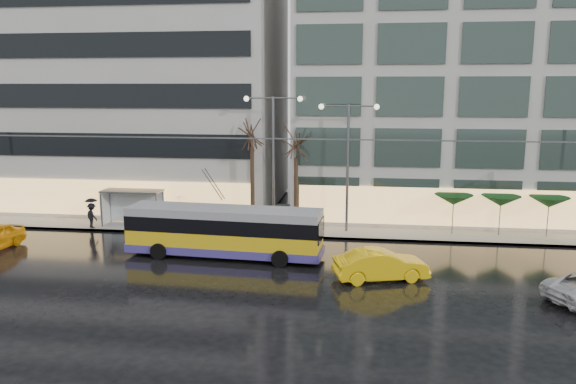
# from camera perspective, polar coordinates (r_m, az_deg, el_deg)

# --- Properties ---
(ground) EXTENTS (140.00, 140.00, 0.00)m
(ground) POSITION_cam_1_polar(r_m,az_deg,el_deg) (29.19, -8.72, -9.07)
(ground) COLOR black
(ground) RESTS_ON ground
(sidewalk) EXTENTS (80.00, 10.00, 0.15)m
(sidewalk) POSITION_cam_1_polar(r_m,az_deg,el_deg) (41.92, -0.79, -2.74)
(sidewalk) COLOR gray
(sidewalk) RESTS_ON ground
(kerb) EXTENTS (80.00, 0.10, 0.15)m
(kerb) POSITION_cam_1_polar(r_m,az_deg,el_deg) (37.18, -1.88, -4.50)
(kerb) COLOR slate
(kerb) RESTS_ON ground
(building_left) EXTENTS (34.00, 14.00, 22.00)m
(building_left) POSITION_cam_1_polar(r_m,az_deg,el_deg) (51.26, -20.72, 11.51)
(building_left) COLOR #A5A39E
(building_left) RESTS_ON sidewalk
(building_right) EXTENTS (32.00, 14.00, 25.00)m
(building_right) POSITION_cam_1_polar(r_m,az_deg,el_deg) (46.79, 21.84, 13.42)
(building_right) COLOR #A5A39E
(building_right) RESTS_ON sidewalk
(trolleybus) EXTENTS (11.53, 4.80, 5.29)m
(trolleybus) POSITION_cam_1_polar(r_m,az_deg,el_deg) (32.82, -6.51, -4.17)
(trolleybus) COLOR gold
(trolleybus) RESTS_ON ground
(catenary) EXTENTS (42.24, 5.12, 7.00)m
(catenary) POSITION_cam_1_polar(r_m,az_deg,el_deg) (35.41, -3.81, 1.63)
(catenary) COLOR #595B60
(catenary) RESTS_ON ground
(bus_shelter) EXTENTS (4.20, 1.60, 2.51)m
(bus_shelter) POSITION_cam_1_polar(r_m,az_deg,el_deg) (41.20, -15.92, -0.71)
(bus_shelter) COLOR #595B60
(bus_shelter) RESTS_ON sidewalk
(street_lamp_near) EXTENTS (3.96, 0.36, 9.03)m
(street_lamp_near) POSITION_cam_1_polar(r_m,az_deg,el_deg) (37.81, -1.50, 4.88)
(street_lamp_near) COLOR #595B60
(street_lamp_near) RESTS_ON sidewalk
(street_lamp_far) EXTENTS (3.96, 0.36, 8.53)m
(street_lamp_far) POSITION_cam_1_polar(r_m,az_deg,el_deg) (37.39, 6.11, 4.34)
(street_lamp_far) COLOR #595B60
(street_lamp_far) RESTS_ON sidewalk
(tree_a) EXTENTS (3.20, 3.20, 8.40)m
(tree_a) POSITION_cam_1_polar(r_m,az_deg,el_deg) (38.17, -3.70, 6.57)
(tree_a) COLOR black
(tree_a) RESTS_ON sidewalk
(tree_b) EXTENTS (3.20, 3.20, 7.70)m
(tree_b) POSITION_cam_1_polar(r_m,az_deg,el_deg) (37.96, 0.84, 5.53)
(tree_b) COLOR black
(tree_b) RESTS_ON sidewalk
(parasol_a) EXTENTS (2.50, 2.50, 2.65)m
(parasol_a) POSITION_cam_1_polar(r_m,az_deg,el_deg) (38.56, 16.48, -0.76)
(parasol_a) COLOR #595B60
(parasol_a) RESTS_ON sidewalk
(parasol_b) EXTENTS (2.50, 2.50, 2.65)m
(parasol_b) POSITION_cam_1_polar(r_m,az_deg,el_deg) (39.15, 20.81, -0.86)
(parasol_b) COLOR #595B60
(parasol_b) RESTS_ON sidewalk
(parasol_c) EXTENTS (2.50, 2.50, 2.65)m
(parasol_c) POSITION_cam_1_polar(r_m,az_deg,el_deg) (39.96, 25.00, -0.94)
(parasol_c) COLOR #595B60
(parasol_c) RESTS_ON sidewalk
(taxi_b) EXTENTS (5.08, 2.95, 1.58)m
(taxi_b) POSITION_cam_1_polar(r_m,az_deg,el_deg) (29.40, 9.41, -7.32)
(taxi_b) COLOR yellow
(taxi_b) RESTS_ON ground
(pedestrian_a) EXTENTS (1.20, 1.21, 2.19)m
(pedestrian_a) POSITION_cam_1_polar(r_m,az_deg,el_deg) (39.79, -10.90, -1.42)
(pedestrian_a) COLOR black
(pedestrian_a) RESTS_ON sidewalk
(pedestrian_b) EXTENTS (0.85, 0.70, 1.58)m
(pedestrian_b) POSITION_cam_1_polar(r_m,az_deg,el_deg) (42.02, -12.32, -1.75)
(pedestrian_b) COLOR black
(pedestrian_b) RESTS_ON sidewalk
(pedestrian_c) EXTENTS (1.29, 1.17, 2.11)m
(pedestrian_c) POSITION_cam_1_polar(r_m,az_deg,el_deg) (41.10, -19.32, -1.93)
(pedestrian_c) COLOR black
(pedestrian_c) RESTS_ON sidewalk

